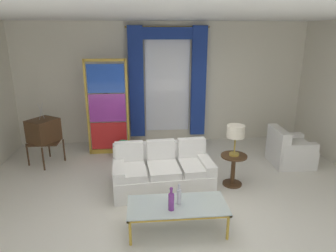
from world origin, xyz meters
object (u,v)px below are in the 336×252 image
bottle_crystal_tall (179,196)px  round_side_table (233,167)px  couch_white_long (162,172)px  peacock_figurine (123,150)px  bottle_blue_decanter (171,201)px  table_lamp_brass (236,133)px  stained_glass_divider (108,110)px  armchair_white (288,151)px  coffee_table (177,207)px  vintage_tv (44,131)px

bottle_crystal_tall → round_side_table: bearing=46.7°
couch_white_long → peacock_figurine: size_ratio=3.03×
bottle_blue_decanter → table_lamp_brass: (1.30, 1.39, 0.48)m
table_lamp_brass → stained_glass_divider: bearing=143.7°
armchair_white → round_side_table: 1.69m
round_side_table → table_lamp_brass: 0.67m
coffee_table → stained_glass_divider: bearing=112.0°
stained_glass_divider → peacock_figurine: size_ratio=3.67×
couch_white_long → bottle_crystal_tall: size_ratio=5.67×
armchair_white → peacock_figurine: size_ratio=1.40×
armchair_white → table_lamp_brass: bearing=-150.8°
bottle_blue_decanter → table_lamp_brass: bearing=46.9°
coffee_table → table_lamp_brass: 1.86m
armchair_white → round_side_table: armchair_white is taller
peacock_figurine → couch_white_long: bearing=-60.2°
bottle_crystal_tall → armchair_white: armchair_white is taller
vintage_tv → armchair_white: 5.27m
bottle_blue_decanter → table_lamp_brass: 1.96m
couch_white_long → bottle_blue_decanter: (0.02, -1.41, 0.25)m
table_lamp_brass → coffee_table: bearing=-133.5°
round_side_table → vintage_tv: bearing=160.5°
couch_white_long → bottle_blue_decanter: size_ratio=5.23×
coffee_table → bottle_crystal_tall: size_ratio=4.41×
coffee_table → armchair_white: armchair_white is taller
bottle_crystal_tall → round_side_table: bottle_crystal_tall is taller
coffee_table → bottle_crystal_tall: bottle_crystal_tall is taller
bottle_blue_decanter → vintage_tv: 3.67m
bottle_crystal_tall → stained_glass_divider: (-1.26, 3.03, 0.52)m
coffee_table → peacock_figurine: peacock_figurine is taller
peacock_figurine → round_side_table: round_side_table is taller
bottle_crystal_tall → armchair_white: size_ratio=0.38×
couch_white_long → peacock_figurine: bearing=119.8°
bottle_blue_decanter → armchair_white: 3.56m
couch_white_long → round_side_table: couch_white_long is taller
bottle_blue_decanter → coffee_table: bearing=51.1°
bottle_blue_decanter → peacock_figurine: (-0.80, 2.77, -0.33)m
peacock_figurine → bottle_blue_decanter: bearing=-73.9°
couch_white_long → vintage_tv: (-2.43, 1.31, 0.42)m
couch_white_long → armchair_white: couch_white_long is taller
couch_white_long → round_side_table: bearing=-0.9°
vintage_tv → stained_glass_divider: size_ratio=0.61×
coffee_table → bottle_blue_decanter: bearing=-128.9°
bottle_blue_decanter → table_lamp_brass: table_lamp_brass is taller
coffee_table → table_lamp_brass: table_lamp_brass is taller
bottle_crystal_tall → peacock_figurine: bottle_crystal_tall is taller
table_lamp_brass → vintage_tv: bearing=160.5°
armchair_white → round_side_table: size_ratio=1.41×
stained_glass_divider → peacock_figurine: bearing=-50.8°
table_lamp_brass → couch_white_long: bearing=179.1°
coffee_table → round_side_table: (1.20, 1.26, -0.02)m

